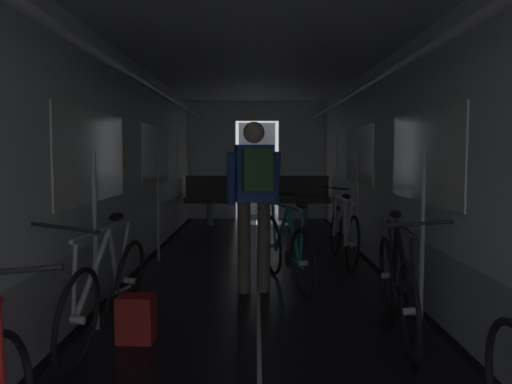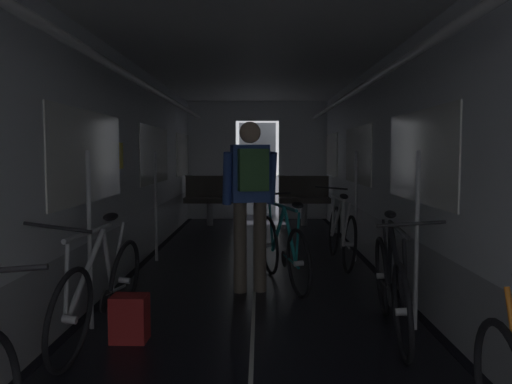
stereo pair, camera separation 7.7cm
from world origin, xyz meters
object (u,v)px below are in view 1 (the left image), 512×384
object	(u,v)px
bicycle_black	(396,284)
bicycle_white	(342,233)
backpack_on_floor	(134,319)
bench_seat_far_right	(302,196)
bicycle_silver	(105,291)
bench_seat_far_left	(208,196)
bicycle_teal_in_aisle	(285,249)
person_cyclist_aisle	(253,190)

from	to	relation	value
bicycle_black	bicycle_white	world-z (taller)	bicycle_white
bicycle_white	backpack_on_floor	distance (m)	3.35
bench_seat_far_right	bicycle_silver	bearing A→B (deg)	-107.74
bicycle_white	backpack_on_floor	xyz separation A→B (m)	(-1.96, -2.71, -0.21)
bench_seat_far_left	bicycle_white	distance (m)	4.05
bicycle_black	bench_seat_far_right	bearing A→B (deg)	91.45
backpack_on_floor	bicycle_black	bearing A→B (deg)	4.60
bicycle_teal_in_aisle	backpack_on_floor	xyz separation A→B (m)	(-1.20, -1.63, -0.21)
bicycle_white	backpack_on_floor	size ratio (longest dim) A/B	4.98
bench_seat_far_right	person_cyclist_aisle	xyz separation A→B (m)	(-0.94, -4.89, 0.45)
bicycle_teal_in_aisle	person_cyclist_aisle	bearing A→B (deg)	-140.88
bench_seat_far_left	backpack_on_floor	size ratio (longest dim) A/B	2.89
person_cyclist_aisle	backpack_on_floor	size ratio (longest dim) A/B	4.96
bicycle_white	bicycle_teal_in_aisle	size ratio (longest dim) A/B	1.02
bench_seat_far_left	bicycle_silver	distance (m)	6.27
bicycle_silver	backpack_on_floor	distance (m)	0.30
bicycle_silver	bicycle_teal_in_aisle	xyz separation A→B (m)	(1.40, 1.65, 0.00)
bench_seat_far_right	person_cyclist_aisle	size ratio (longest dim) A/B	0.58
bicycle_white	backpack_on_floor	world-z (taller)	bicycle_white
bicycle_silver	bicycle_black	bearing A→B (deg)	4.59
bench_seat_far_right	bicycle_black	distance (m)	6.09
bicycle_white	bicycle_teal_in_aisle	bearing A→B (deg)	-125.56
bench_seat_far_left	bicycle_black	bearing A→B (deg)	-72.21
bench_seat_far_right	bicycle_silver	distance (m)	6.58
person_cyclist_aisle	bicycle_white	bearing A→B (deg)	50.68
bicycle_silver	backpack_on_floor	bearing A→B (deg)	4.46
bicycle_black	bicycle_silver	bearing A→B (deg)	-175.41
bench_seat_far_left	bench_seat_far_right	size ratio (longest dim) A/B	1.00
bench_seat_far_left	bicycle_teal_in_aisle	bearing A→B (deg)	-75.42
bicycle_black	person_cyclist_aisle	size ratio (longest dim) A/B	1.00
bicycle_black	person_cyclist_aisle	world-z (taller)	person_cyclist_aisle
bench_seat_far_left	bench_seat_far_right	distance (m)	1.80
bicycle_silver	bicycle_white	xyz separation A→B (m)	(2.17, 2.72, 0.00)
bicycle_white	person_cyclist_aisle	distance (m)	1.85
bicycle_white	bench_seat_far_left	bearing A→B (deg)	119.06
bicycle_white	person_cyclist_aisle	xyz separation A→B (m)	(-1.10, -1.35, 0.63)
bicycle_white	bicycle_black	bearing A→B (deg)	-90.27
bicycle_white	bicycle_teal_in_aisle	world-z (taller)	bicycle_white
bicycle_silver	bicycle_black	xyz separation A→B (m)	(2.16, 0.17, 0.00)
bicycle_silver	person_cyclist_aisle	world-z (taller)	person_cyclist_aisle
bench_seat_far_left	backpack_on_floor	distance (m)	6.26
bicycle_black	backpack_on_floor	bearing A→B (deg)	-175.40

